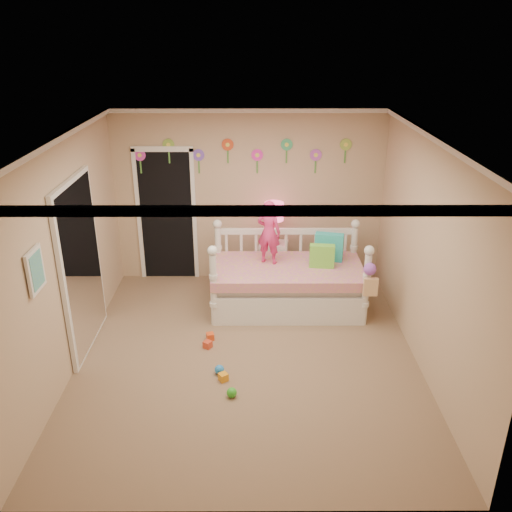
{
  "coord_description": "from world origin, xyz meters",
  "views": [
    {
      "loc": [
        0.08,
        -5.44,
        3.64
      ],
      "look_at": [
        0.1,
        0.6,
        1.05
      ],
      "focal_mm": 37.47,
      "sensor_mm": 36.0,
      "label": 1
    }
  ],
  "objects_px": {
    "nightstand": "(273,264)",
    "child": "(269,232)",
    "daybed": "(288,270)",
    "table_lamp": "(274,216)"
  },
  "relations": [
    {
      "from": "nightstand",
      "to": "daybed",
      "type": "bearing_deg",
      "value": -66.98
    },
    {
      "from": "nightstand",
      "to": "child",
      "type": "bearing_deg",
      "value": -88.86
    },
    {
      "from": "daybed",
      "to": "nightstand",
      "type": "relative_size",
      "value": 3.05
    },
    {
      "from": "daybed",
      "to": "child",
      "type": "distance_m",
      "value": 0.59
    },
    {
      "from": "child",
      "to": "table_lamp",
      "type": "bearing_deg",
      "value": -78.76
    },
    {
      "from": "daybed",
      "to": "child",
      "type": "xyz_separation_m",
      "value": [
        -0.26,
        0.12,
        0.51
      ]
    },
    {
      "from": "table_lamp",
      "to": "child",
      "type": "bearing_deg",
      "value": -98.5
    },
    {
      "from": "nightstand",
      "to": "table_lamp",
      "type": "relative_size",
      "value": 1.1
    },
    {
      "from": "daybed",
      "to": "nightstand",
      "type": "bearing_deg",
      "value": 103.45
    },
    {
      "from": "child",
      "to": "table_lamp",
      "type": "relative_size",
      "value": 1.44
    }
  ]
}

